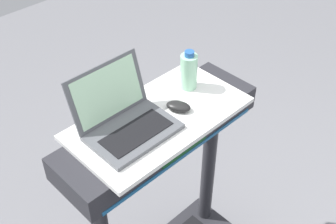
{
  "coord_description": "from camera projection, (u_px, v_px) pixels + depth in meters",
  "views": [
    {
      "loc": [
        -0.89,
        -0.26,
        2.21
      ],
      "look_at": [
        0.0,
        0.65,
        1.14
      ],
      "focal_mm": 46.65,
      "sensor_mm": 36.0,
      "label": 1
    }
  ],
  "objects": [
    {
      "name": "desk_board",
      "position": [
        159.0,
        118.0,
        1.72
      ],
      "size": [
        0.72,
        0.38,
        0.02
      ],
      "primitive_type": "cube",
      "color": "white",
      "rests_on": "treadmill_base"
    },
    {
      "name": "computer_mouse",
      "position": [
        178.0,
        106.0,
        1.73
      ],
      "size": [
        0.1,
        0.12,
        0.03
      ],
      "primitive_type": "ellipsoid",
      "rotation": [
        0.0,
        0.0,
        0.48
      ],
      "color": "black",
      "rests_on": "desk_board"
    },
    {
      "name": "water_bottle",
      "position": [
        189.0,
        71.0,
        1.81
      ],
      "size": [
        0.07,
        0.07,
        0.18
      ],
      "color": "#9EDBB2",
      "rests_on": "desk_board"
    },
    {
      "name": "laptop",
      "position": [
        125.0,
        119.0,
        1.63
      ],
      "size": [
        0.33,
        0.29,
        0.23
      ],
      "rotation": [
        0.0,
        0.0,
        0.05
      ],
      "color": "#515459",
      "rests_on": "desk_board"
    }
  ]
}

